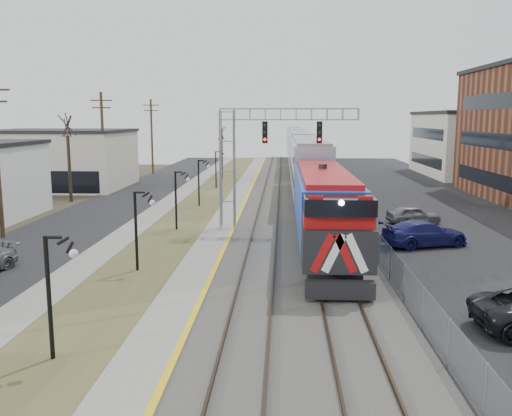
{
  "coord_description": "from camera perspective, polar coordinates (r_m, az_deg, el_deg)",
  "views": [
    {
      "loc": [
        3.17,
        -7.65,
        7.51
      ],
      "look_at": [
        1.71,
        21.8,
        2.6
      ],
      "focal_mm": 38.0,
      "sensor_mm": 36.0,
      "label": 1
    }
  ],
  "objects": [
    {
      "name": "car_lot_e",
      "position": [
        40.34,
        16.25,
        -0.73
      ],
      "size": [
        3.96,
        2.07,
        1.29
      ],
      "primitive_type": "imported",
      "rotation": [
        0.0,
        0.0,
        1.72
      ],
      "color": "slate",
      "rests_on": "ground"
    },
    {
      "name": "parking_lot",
      "position": [
        45.17,
        19.3,
        -0.63
      ],
      "size": [
        16.0,
        120.0,
        0.04
      ],
      "primitive_type": "cube",
      "color": "black",
      "rests_on": "ground"
    },
    {
      "name": "track_far",
      "position": [
        43.33,
        5.88,
        -0.21
      ],
      "size": [
        1.58,
        120.0,
        0.15
      ],
      "color": "#2D2119",
      "rests_on": "ballast_bed"
    },
    {
      "name": "fence",
      "position": [
        43.47,
        9.45,
        0.45
      ],
      "size": [
        0.04,
        120.0,
        1.6
      ],
      "primitive_type": "cube",
      "color": "gray",
      "rests_on": "ground"
    },
    {
      "name": "platform",
      "position": [
        43.49,
        -2.7,
        -0.34
      ],
      "size": [
        2.0,
        120.0,
        0.24
      ],
      "primitive_type": "cube",
      "color": "gray",
      "rests_on": "ground"
    },
    {
      "name": "track_near",
      "position": [
        43.28,
        1.25,
        -0.17
      ],
      "size": [
        1.58,
        120.0,
        0.15
      ],
      "color": "#2D2119",
      "rests_on": "ballast_bed"
    },
    {
      "name": "grass_median",
      "position": [
        43.89,
        -6.6,
        -0.42
      ],
      "size": [
        4.0,
        120.0,
        0.06
      ],
      "primitive_type": "cube",
      "color": "#4C4E29",
      "rests_on": "ground"
    },
    {
      "name": "car_lot_d",
      "position": [
        33.46,
        17.3,
        -2.64
      ],
      "size": [
        5.54,
        3.6,
        1.49
      ],
      "primitive_type": "imported",
      "rotation": [
        0.0,
        0.0,
        1.89
      ],
      "color": "navy",
      "rests_on": "ground"
    },
    {
      "name": "bare_trees",
      "position": [
        49.42,
        -15.89,
        3.51
      ],
      "size": [
        12.3,
        42.3,
        5.95
      ],
      "color": "#382D23",
      "rests_on": "ground"
    },
    {
      "name": "sidewalk",
      "position": [
        44.48,
        -10.42,
        -0.37
      ],
      "size": [
        2.0,
        120.0,
        0.08
      ],
      "primitive_type": "cube",
      "color": "gray",
      "rests_on": "ground"
    },
    {
      "name": "signal_gantry",
      "position": [
        35.75,
        -0.29,
        6.37
      ],
      "size": [
        9.0,
        1.07,
        8.15
      ],
      "color": "gray",
      "rests_on": "ground"
    },
    {
      "name": "ballast_bed",
      "position": [
        43.3,
        3.9,
        -0.42
      ],
      "size": [
        8.0,
        120.0,
        0.2
      ],
      "primitive_type": "cube",
      "color": "#595651",
      "rests_on": "ground"
    },
    {
      "name": "street_west",
      "position": [
        45.72,
        -15.91,
        -0.34
      ],
      "size": [
        7.0,
        120.0,
        0.04
      ],
      "primitive_type": "cube",
      "color": "black",
      "rests_on": "ground"
    },
    {
      "name": "train",
      "position": [
        77.1,
        4.59,
        6.03
      ],
      "size": [
        3.0,
        108.65,
        5.33
      ],
      "color": "#153FB2",
      "rests_on": "ground"
    },
    {
      "name": "lampposts",
      "position": [
        27.47,
        -12.36,
        -2.34
      ],
      "size": [
        0.14,
        62.14,
        4.0
      ],
      "color": "black",
      "rests_on": "ground"
    },
    {
      "name": "platform_edge",
      "position": [
        43.39,
        -1.55,
        -0.19
      ],
      "size": [
        0.24,
        120.0,
        0.01
      ],
      "primitive_type": "cube",
      "color": "gold",
      "rests_on": "platform"
    }
  ]
}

